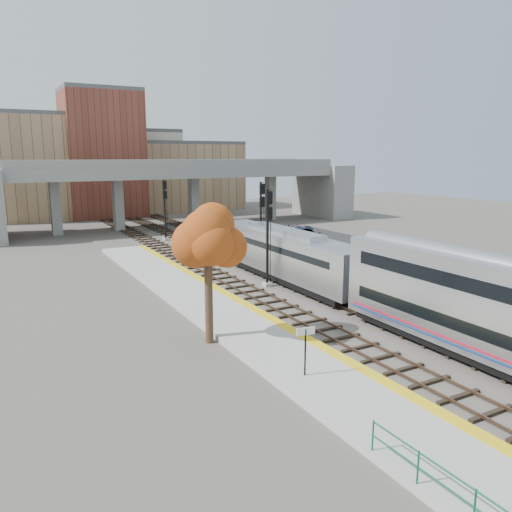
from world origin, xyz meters
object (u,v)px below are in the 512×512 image
signal_mast_mid (261,222)px  car_c (305,231)px  car_b (307,234)px  locomotive (284,253)px  car_a (289,242)px  signal_mast_near (268,238)px  signal_mast_far (165,210)px  tree (208,240)px

signal_mast_mid → car_c: bearing=40.6°
signal_mast_mid → car_b: (11.21, 8.53, -3.28)m
locomotive → car_a: 15.11m
signal_mast_near → signal_mast_mid: (4.10, 8.36, 0.03)m
signal_mast_mid → signal_mast_far: (-4.10, 16.17, -0.26)m
locomotive → tree: (-10.90, -9.76, 3.44)m
signal_mast_far → car_a: 15.65m
tree → car_a: bearing=48.9°
car_a → car_c: size_ratio=0.77×
locomotive → tree: 15.03m
tree → car_a: 29.87m
car_b → car_c: (1.31, 2.22, 0.07)m
signal_mast_far → tree: (-8.80, -33.32, 2.07)m
locomotive → signal_mast_mid: 7.83m
signal_mast_mid → signal_mast_far: size_ratio=1.05×
tree → car_c: size_ratio=1.71×
tree → car_b: bearing=46.8°
locomotive → signal_mast_near: (-2.10, -0.97, 1.61)m
locomotive → signal_mast_far: 23.70m
car_a → car_c: car_c is taller
signal_mast_mid → car_b: signal_mast_mid is taller
signal_mast_mid → locomotive: bearing=-105.1°
locomotive → car_c: locomotive is taller
signal_mast_far → car_c: signal_mast_far is taller
car_a → car_b: size_ratio=0.97×
signal_mast_mid → tree: 21.54m
signal_mast_mid → car_a: 8.81m
signal_mast_near → car_a: (10.56, 13.38, -3.25)m
signal_mast_far → car_a: signal_mast_far is taller
signal_mast_near → tree: bearing=-135.0°
car_a → locomotive: bearing=-113.4°
car_a → car_b: (4.75, 3.51, -0.00)m
signal_mast_near → signal_mast_mid: 9.31m
car_a → car_c: bearing=54.3°
signal_mast_far → car_b: 17.38m
locomotive → signal_mast_far: signal_mast_far is taller
signal_mast_near → car_b: 23.03m
car_a → car_b: car_a is taller
signal_mast_mid → car_a: size_ratio=2.21×
car_b → car_c: bearing=40.9°
locomotive → signal_mast_mid: size_ratio=2.49×
locomotive → signal_mast_near: 2.82m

